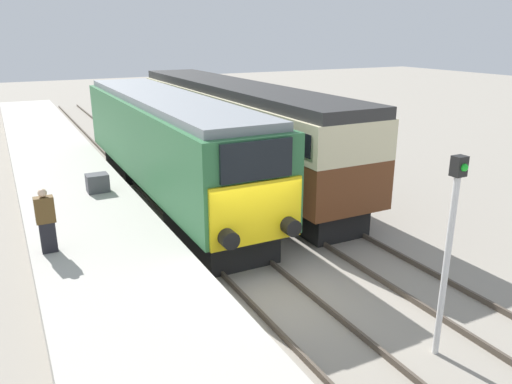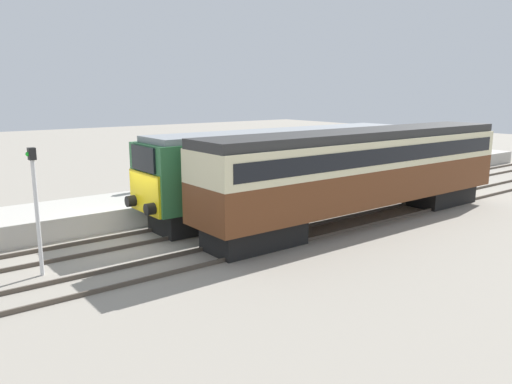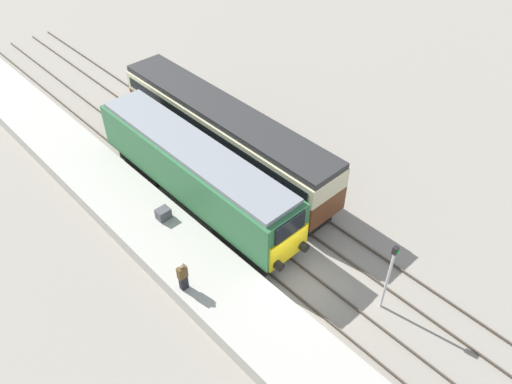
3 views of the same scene
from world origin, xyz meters
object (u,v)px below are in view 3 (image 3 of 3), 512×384
at_px(luggage_crate, 163,214).
at_px(signal_post, 389,273).
at_px(passenger_carriage, 224,131).
at_px(person_on_platform, 183,276).
at_px(locomotive, 195,172).

bearing_deg(luggage_crate, signal_post, -68.00).
relative_size(signal_post, luggage_crate, 5.66).
height_order(passenger_carriage, signal_post, passenger_carriage).
distance_m(passenger_carriage, person_on_platform, 10.32).
xyz_separation_m(passenger_carriage, signal_post, (-1.70, -12.87, -0.06)).
bearing_deg(person_on_platform, passenger_carriage, 39.11).
height_order(locomotive, person_on_platform, locomotive).
bearing_deg(passenger_carriage, locomotive, -155.71).
xyz_separation_m(person_on_platform, luggage_crate, (1.95, 4.35, -0.49)).
relative_size(locomotive, luggage_crate, 20.70).
bearing_deg(signal_post, person_on_platform, 134.59).
xyz_separation_m(passenger_carriage, luggage_crate, (-6.03, -2.14, -1.22)).
relative_size(locomotive, signal_post, 3.66).
height_order(passenger_carriage, luggage_crate, passenger_carriage).
bearing_deg(passenger_carriage, signal_post, -97.52).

